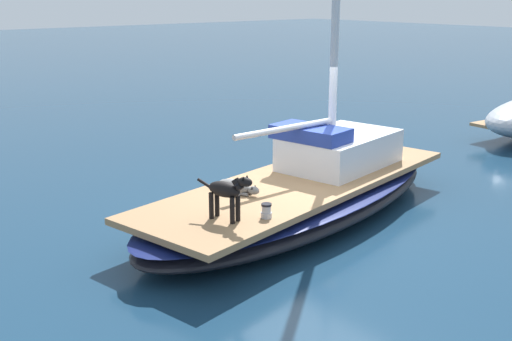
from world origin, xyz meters
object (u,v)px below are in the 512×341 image
object	(u,v)px
dog_grey	(236,187)
deck_winch	(266,211)
dog_black	(227,192)
sailboat_main	(301,198)
coiled_rope	(238,186)

from	to	relation	value
dog_grey	deck_winch	world-z (taller)	dog_grey
dog_black	dog_grey	world-z (taller)	dog_black
sailboat_main	deck_winch	xyz separation A→B (m)	(1.03, -1.67, 0.42)
dog_grey	coiled_rope	size ratio (longest dim) A/B	2.87
sailboat_main	dog_grey	xyz separation A→B (m)	(-0.14, -1.30, 0.43)
dog_grey	deck_winch	size ratio (longest dim) A/B	4.42
dog_black	coiled_rope	size ratio (longest dim) A/B	2.84
sailboat_main	dog_grey	distance (m)	1.38
dog_grey	coiled_rope	xyz separation A→B (m)	(-0.24, 0.22, -0.08)
sailboat_main	dog_grey	world-z (taller)	dog_grey
dog_black	deck_winch	distance (m)	0.65
dog_grey	coiled_rope	distance (m)	0.33
dog_black	deck_winch	xyz separation A→B (m)	(0.27, 0.49, -0.32)
dog_grey	deck_winch	xyz separation A→B (m)	(1.17, -0.37, -0.01)
deck_winch	coiled_rope	bearing A→B (deg)	157.34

